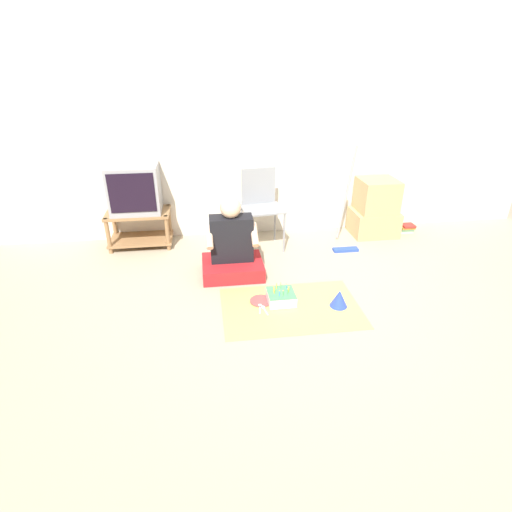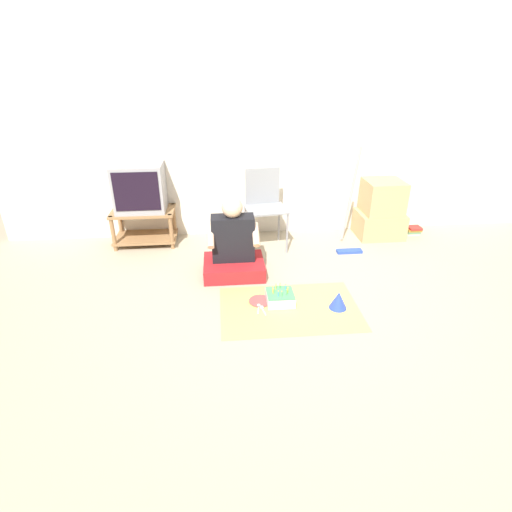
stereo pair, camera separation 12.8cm
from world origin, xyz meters
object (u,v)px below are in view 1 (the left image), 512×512
object	(u,v)px
book_pile	(407,228)
cardboard_box_stack	(375,209)
person_seated	(232,249)
paper_plate	(261,301)
folding_chair	(261,202)
party_hat_blue	(339,298)
tv	(135,189)
birthday_cake	(281,297)
dust_mop	(346,220)

from	to	relation	value
book_pile	cardboard_box_stack	bearing A→B (deg)	178.09
person_seated	paper_plate	size ratio (longest dim) A/B	4.28
folding_chair	cardboard_box_stack	bearing A→B (deg)	6.09
party_hat_blue	tv	bearing A→B (deg)	139.99
cardboard_box_stack	person_seated	distance (m)	1.94
tv	birthday_cake	xyz separation A→B (m)	(1.36, -1.41, -0.61)
folding_chair	dust_mop	world-z (taller)	dust_mop
folding_chair	person_seated	world-z (taller)	folding_chair
cardboard_box_stack	book_pile	xyz separation A→B (m)	(0.44, -0.01, -0.26)
cardboard_box_stack	party_hat_blue	xyz separation A→B (m)	(-0.92, -1.50, -0.23)
cardboard_box_stack	dust_mop	world-z (taller)	dust_mop
birthday_cake	paper_plate	world-z (taller)	birthday_cake
cardboard_box_stack	paper_plate	bearing A→B (deg)	-139.56
cardboard_box_stack	dust_mop	distance (m)	0.60
folding_chair	person_seated	size ratio (longest dim) A/B	1.02
tv	book_pile	size ratio (longest dim) A/B	3.03
tv	cardboard_box_stack	distance (m)	2.78
party_hat_blue	paper_plate	bearing A→B (deg)	166.22
tv	person_seated	size ratio (longest dim) A/B	0.62
dust_mop	paper_plate	bearing A→B (deg)	-137.71
paper_plate	folding_chair	bearing A→B (deg)	81.88
tv	person_seated	bearing A→B (deg)	-39.56
cardboard_box_stack	paper_plate	xyz separation A→B (m)	(-1.57, -1.34, -0.31)
dust_mop	person_seated	distance (m)	1.36
folding_chair	paper_plate	world-z (taller)	folding_chair
cardboard_box_stack	party_hat_blue	size ratio (longest dim) A/B	4.41
cardboard_box_stack	party_hat_blue	distance (m)	1.78
book_pile	dust_mop	bearing A→B (deg)	-160.07
book_pile	person_seated	xyz separation A→B (m)	(-2.22, -0.75, 0.21)
dust_mop	book_pile	distance (m)	1.03
birthday_cake	book_pile	bearing A→B (deg)	36.30
party_hat_blue	dust_mop	bearing A→B (deg)	69.30
person_seated	cardboard_box_stack	bearing A→B (deg)	23.35
birthday_cake	paper_plate	bearing A→B (deg)	170.55
dust_mop	folding_chair	bearing A→B (deg)	167.62
cardboard_box_stack	party_hat_blue	world-z (taller)	cardboard_box_stack
tv	cardboard_box_stack	world-z (taller)	tv
folding_chair	dust_mop	bearing A→B (deg)	-12.38
cardboard_box_stack	birthday_cake	distance (m)	1.98
cardboard_box_stack	dust_mop	bearing A→B (deg)	-144.10
birthday_cake	folding_chair	bearing A→B (deg)	90.08
tv	book_pile	bearing A→B (deg)	-0.99
party_hat_blue	person_seated	bearing A→B (deg)	139.49
book_pile	party_hat_blue	size ratio (longest dim) A/B	1.15
party_hat_blue	paper_plate	xyz separation A→B (m)	(-0.65, 0.16, -0.07)
tv	paper_plate	xyz separation A→B (m)	(1.18, -1.38, -0.65)
book_pile	party_hat_blue	world-z (taller)	party_hat_blue
dust_mop	birthday_cake	world-z (taller)	dust_mop
tv	dust_mop	xyz separation A→B (m)	(2.27, -0.39, -0.33)
tv	paper_plate	distance (m)	1.93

